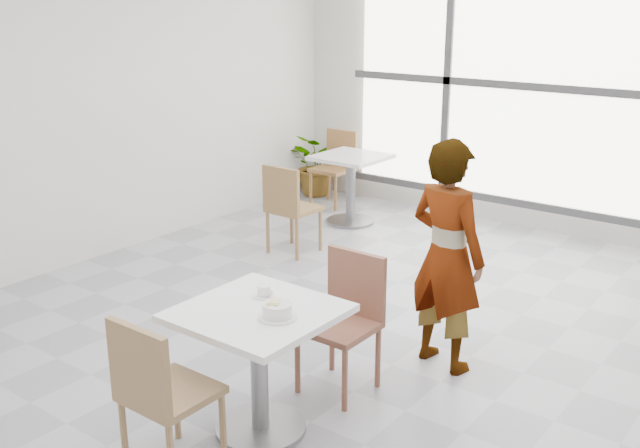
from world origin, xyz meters
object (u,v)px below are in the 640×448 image
Objects in this scene: main_table at (259,347)px; coffee_cup at (264,291)px; chair_far at (346,312)px; oatmeal_bowl at (277,310)px; chair_near at (158,387)px; bg_chair_left_near at (288,204)px; bg_table_left at (351,179)px; person at (447,256)px; plant_left at (318,165)px; bg_chair_left_far at (336,162)px.

coffee_cup is (-0.09, 0.16, 0.26)m from main_table.
chair_far reaches higher than oatmeal_bowl.
chair_near is 1.00× the size of bg_chair_left_near.
chair_far reaches higher than bg_table_left.
chair_near is 3.44m from bg_chair_left_near.
oatmeal_bowl is 3.13m from bg_chair_left_near.
coffee_cup is at bearing 77.25° from person.
oatmeal_bowl is at bearing -35.63° from coffee_cup.
chair_near is 4.14× the size of oatmeal_bowl.
chair_near reaches higher than coffee_cup.
oatmeal_bowl reaches higher than plant_left.
oatmeal_bowl is at bearing -116.63° from chair_near.
plant_left is (-0.40, 0.18, -0.12)m from bg_chair_left_far.
bg_chair_left_far is at bearing -67.99° from bg_chair_left_near.
chair_far reaches higher than plant_left.
coffee_cup is 1.29m from person.
main_table is 1.43m from person.
chair_near is at bearing -116.63° from oatmeal_bowl.
chair_far is 0.76m from person.
chair_far is at bearing 95.77° from oatmeal_bowl.
bg_table_left is at bearing -67.14° from chair_near.
person reaches higher than bg_table_left.
oatmeal_bowl is 0.27× the size of plant_left.
person is at bearing 60.26° from chair_far.
chair_near reaches higher than main_table.
main_table is 0.92× the size of bg_chair_left_near.
plant_left is at bearing -59.93° from bg_chair_left_near.
bg_table_left is at bearing 124.66° from chair_far.
bg_chair_left_near is (-2.23, 1.07, -0.27)m from person.
chair_far is at bearing -99.39° from chair_near.
chair_far is at bearing -55.34° from bg_table_left.
coffee_cup is at bearing 119.79° from main_table.
bg_chair_left_far is at bearing -32.39° from person.
person is 2.06× the size of bg_table_left.
plant_left is at bearing -60.73° from chair_near.
person is at bearing -106.43° from chair_near.
coffee_cup is (-0.25, 0.18, -0.01)m from oatmeal_bowl.
main_table is at bearing -58.94° from bg_chair_left_far.
plant_left is at bearing 124.01° from coffee_cup.
plant_left is (-0.98, 0.71, -0.10)m from bg_table_left.
bg_chair_left_near is at bearing 126.62° from main_table.
coffee_cup is at bearing -62.14° from bg_table_left.
chair_near is at bearing -99.39° from chair_far.
coffee_cup is 0.21× the size of plant_left.
bg_chair_left_near is (-1.88, 1.69, 0.00)m from chair_far.
chair_near is 1.00× the size of bg_chair_left_far.
coffee_cup is 3.91m from bg_table_left.
main_table is at bearing -62.05° from bg_table_left.
bg_table_left is at bearing 119.72° from oatmeal_bowl.
chair_far is at bearing 71.53° from person.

